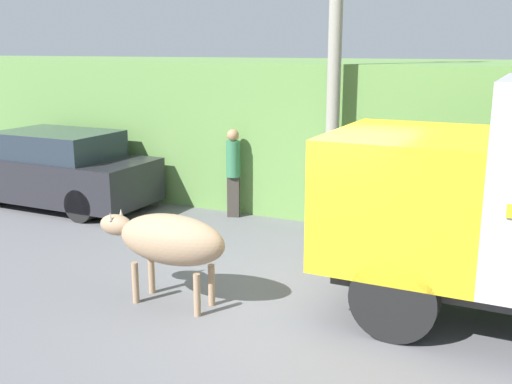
{
  "coord_description": "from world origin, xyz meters",
  "views": [
    {
      "loc": [
        2.67,
        -6.91,
        3.33
      ],
      "look_at": [
        -0.64,
        -0.04,
        1.48
      ],
      "focal_mm": 42.0,
      "sensor_mm": 36.0,
      "label": 1
    }
  ],
  "objects_px": {
    "parked_suv": "(56,170)",
    "utility_pole": "(335,33)",
    "pedestrian_on_hill": "(233,167)",
    "brown_cow": "(169,240)"
  },
  "relations": [
    {
      "from": "parked_suv",
      "to": "pedestrian_on_hill",
      "type": "height_order",
      "value": "pedestrian_on_hill"
    },
    {
      "from": "parked_suv",
      "to": "utility_pole",
      "type": "height_order",
      "value": "utility_pole"
    },
    {
      "from": "brown_cow",
      "to": "pedestrian_on_hill",
      "type": "xyz_separation_m",
      "value": [
        -1.21,
        4.11,
        0.12
      ]
    },
    {
      "from": "brown_cow",
      "to": "utility_pole",
      "type": "distance_m",
      "value": 4.91
    },
    {
      "from": "brown_cow",
      "to": "utility_pole",
      "type": "relative_size",
      "value": 0.28
    },
    {
      "from": "brown_cow",
      "to": "pedestrian_on_hill",
      "type": "distance_m",
      "value": 4.28
    },
    {
      "from": "pedestrian_on_hill",
      "to": "utility_pole",
      "type": "xyz_separation_m",
      "value": [
        2.07,
        -0.09,
        2.56
      ]
    },
    {
      "from": "brown_cow",
      "to": "utility_pole",
      "type": "xyz_separation_m",
      "value": [
        0.85,
        4.02,
        2.68
      ]
    },
    {
      "from": "utility_pole",
      "to": "parked_suv",
      "type": "bearing_deg",
      "value": -172.48
    },
    {
      "from": "pedestrian_on_hill",
      "to": "utility_pole",
      "type": "bearing_deg",
      "value": 158.61
    }
  ]
}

